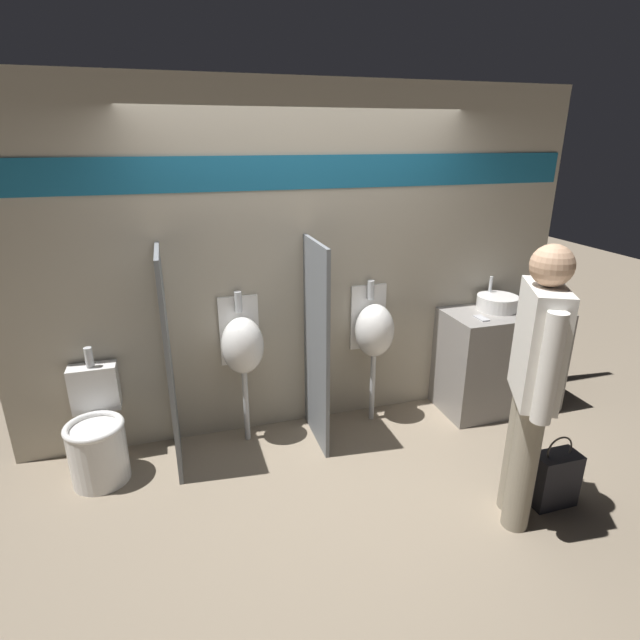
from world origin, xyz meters
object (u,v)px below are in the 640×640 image
object	(u,v)px
sink_basin	(497,303)
toilet	(97,438)
urinal_near_counter	(242,345)
person_in_vest	(533,379)
shopping_bag	(554,478)
cell_phone	(482,318)
urinal_far	(374,330)

from	to	relation	value
sink_basin	toilet	xyz separation A→B (m)	(-3.26, -0.10, -0.66)
urinal_near_counter	person_in_vest	distance (m)	2.04
urinal_near_counter	shopping_bag	world-z (taller)	urinal_near_counter
cell_phone	toilet	size ratio (longest dim) A/B	0.15
sink_basin	shopping_bag	world-z (taller)	sink_basin
urinal_near_counter	toilet	size ratio (longest dim) A/B	1.33
sink_basin	person_in_vest	bearing A→B (deg)	-117.63
urinal_near_counter	person_in_vest	size ratio (longest dim) A/B	0.68
person_in_vest	shopping_bag	world-z (taller)	person_in_vest
sink_basin	shopping_bag	size ratio (longest dim) A/B	0.68
urinal_near_counter	shopping_bag	bearing A→B (deg)	-36.69
urinal_near_counter	cell_phone	bearing A→B (deg)	-6.91
cell_phone	toilet	distance (m)	3.06
toilet	urinal_near_counter	bearing A→B (deg)	8.70
urinal_far	shopping_bag	distance (m)	1.66
sink_basin	urinal_near_counter	world-z (taller)	urinal_near_counter
sink_basin	toilet	bearing A→B (deg)	-178.29
sink_basin	urinal_far	size ratio (longest dim) A/B	0.29
cell_phone	urinal_near_counter	distance (m)	1.94
urinal_near_counter	shopping_bag	xyz separation A→B (m)	(1.81, -1.35, -0.62)
cell_phone	person_in_vest	size ratio (longest dim) A/B	0.08
sink_basin	person_in_vest	xyz separation A→B (m)	(-0.69, -1.31, 0.01)
toilet	person_in_vest	distance (m)	2.92
sink_basin	cell_phone	bearing A→B (deg)	-147.42
urinal_near_counter	toilet	bearing A→B (deg)	-171.30
urinal_near_counter	urinal_far	bearing A→B (deg)	0.00
cell_phone	shopping_bag	distance (m)	1.34
toilet	urinal_far	bearing A→B (deg)	4.37
person_in_vest	shopping_bag	bearing A→B (deg)	-57.77
cell_phone	shopping_bag	bearing A→B (deg)	-95.47
shopping_bag	sink_basin	bearing A→B (deg)	74.09
cell_phone	urinal_near_counter	xyz separation A→B (m)	(-1.92, 0.23, -0.10)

